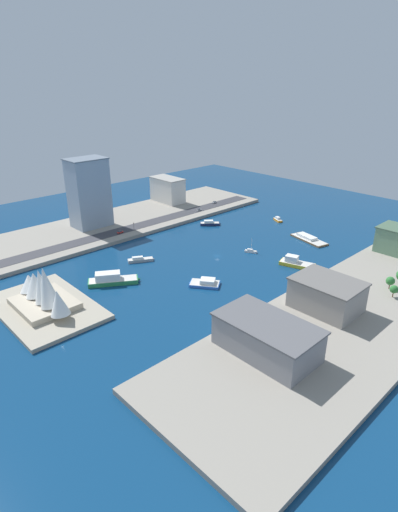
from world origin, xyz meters
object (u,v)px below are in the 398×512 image
(ferry_green_doubledeck, at_px, (111,279))
(hotel_broad_white, at_px, (168,190))
(van_white, at_px, (199,210))
(sedan_silver, at_px, (214,202))
(tower_tall_glass, at_px, (89,193))
(ferry_yellow_fast, at_px, (296,263))
(water_taxi_orange, at_px, (278,220))
(patrol_launch_navy, at_px, (210,223))
(sailboat_small_white, at_px, (251,251))
(carpark_squat_concrete, at_px, (327,295))
(barge_flat_brown, at_px, (308,239))
(warehouse_low_gray, at_px, (267,337))
(traffic_light_waterfront, at_px, (134,225))
(yacht_sleek_gray, at_px, (140,260))
(catamaran_blue, at_px, (206,283))
(pickup_red, at_px, (120,232))
(opera_landmark, at_px, (43,291))

(ferry_green_doubledeck, bearing_deg, hotel_broad_white, -50.85)
(ferry_green_doubledeck, xyz_separation_m, van_white, (61.12, -126.05, 0.86))
(sedan_silver, bearing_deg, tower_tall_glass, 79.08)
(ferry_yellow_fast, relative_size, tower_tall_glass, 0.45)
(water_taxi_orange, distance_m, patrol_launch_navy, 56.53)
(sailboat_small_white, height_order, patrol_launch_navy, sailboat_small_white)
(sailboat_small_white, distance_m, carpark_squat_concrete, 82.50)
(barge_flat_brown, xyz_separation_m, warehouse_low_gray, (-63.19, 129.64, 8.59))
(ferry_yellow_fast, height_order, hotel_broad_white, hotel_broad_white)
(tower_tall_glass, bearing_deg, ferry_green_doubledeck, 155.91)
(carpark_squat_concrete, bearing_deg, tower_tall_glass, 5.64)
(van_white, relative_size, traffic_light_waterfront, 0.74)
(tower_tall_glass, bearing_deg, yacht_sleek_gray, 172.31)
(ferry_green_doubledeck, distance_m, catamaran_blue, 53.22)
(patrol_launch_navy, height_order, warehouse_low_gray, warehouse_low_gray)
(hotel_broad_white, bearing_deg, traffic_light_waterfront, 122.90)
(barge_flat_brown, xyz_separation_m, patrol_launch_navy, (71.89, 28.08, 0.38))
(pickup_red, bearing_deg, sedan_silver, -85.72)
(ferry_green_doubledeck, bearing_deg, carpark_squat_concrete, -149.51)
(water_taxi_orange, distance_m, van_white, 67.25)
(hotel_broad_white, height_order, van_white, hotel_broad_white)
(traffic_light_waterfront, bearing_deg, sedan_silver, -83.51)
(ferry_green_doubledeck, distance_m, tower_tall_glass, 101.58)
(carpark_squat_concrete, bearing_deg, barge_flat_brown, -52.73)
(hotel_broad_white, xyz_separation_m, van_white, (-41.09, -0.50, -10.00))
(pickup_red, distance_m, traffic_light_waterfront, 11.18)
(barge_flat_brown, bearing_deg, pickup_red, 43.48)
(yacht_sleek_gray, height_order, tower_tall_glass, tower_tall_glass)
(tower_tall_glass, bearing_deg, barge_flat_brown, -142.24)
(van_white, distance_m, traffic_light_waterfront, 70.21)
(barge_flat_brown, distance_m, warehouse_low_gray, 144.48)
(ferry_yellow_fast, relative_size, sedan_silver, 5.13)
(sailboat_small_white, distance_m, pickup_red, 97.00)
(patrol_launch_navy, relative_size, sedan_silver, 3.23)
(warehouse_low_gray, bearing_deg, sailboat_small_white, -46.93)
(carpark_squat_concrete, bearing_deg, sedan_silver, -28.96)
(yacht_sleek_gray, height_order, traffic_light_waterfront, traffic_light_waterfront)
(carpark_squat_concrete, height_order, traffic_light_waterfront, carpark_squat_concrete)
(hotel_broad_white, bearing_deg, ferry_green_doubledeck, 129.15)
(tower_tall_glass, relative_size, opera_landmark, 1.15)
(yacht_sleek_gray, relative_size, hotel_broad_white, 0.51)
(yacht_sleek_gray, relative_size, van_white, 3.42)
(barge_flat_brown, bearing_deg, ferry_green_doubledeck, 74.53)
(tower_tall_glass, bearing_deg, catamaran_blue, 178.54)
(hotel_broad_white, height_order, opera_landmark, opera_landmark)
(ferry_green_doubledeck, xyz_separation_m, ferry_yellow_fast, (-57.86, -95.94, -0.60))
(carpark_squat_concrete, relative_size, sedan_silver, 7.08)
(yacht_sleek_gray, xyz_separation_m, patrol_launch_navy, (19.67, -81.61, 0.30))
(carpark_squat_concrete, height_order, van_white, carpark_squat_concrete)
(carpark_squat_concrete, height_order, opera_landmark, opera_landmark)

